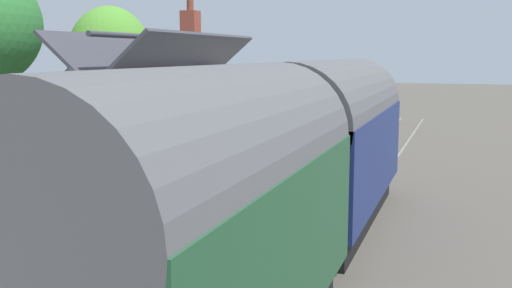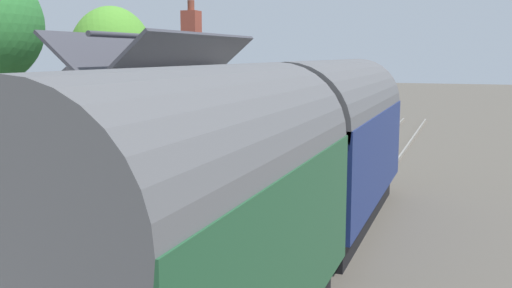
{
  "view_description": "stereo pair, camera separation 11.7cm",
  "coord_description": "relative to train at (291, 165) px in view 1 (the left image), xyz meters",
  "views": [
    {
      "loc": [
        -15.43,
        -4.19,
        4.47
      ],
      "look_at": [
        0.77,
        1.5,
        1.86
      ],
      "focal_mm": 41.68,
      "sensor_mm": 36.0,
      "label": 1
    },
    {
      "loc": [
        -15.39,
        -4.3,
        4.47
      ],
      "look_at": [
        0.77,
        1.5,
        1.86
      ],
      "focal_mm": 41.68,
      "sensor_mm": 36.0,
      "label": 2
    }
  ],
  "objects": [
    {
      "name": "platform_edge_coping",
      "position": [
        3.88,
        2.08,
        -1.34
      ],
      "size": [
        32.0,
        0.36,
        0.02
      ],
      "primitive_type": "cube",
      "color": "beige",
      "rests_on": "platform"
    },
    {
      "name": "planter_under_sign",
      "position": [
        3.94,
        2.47,
        -0.97
      ],
      "size": [
        0.5,
        0.5,
        0.73
      ],
      "color": "gray",
      "rests_on": "platform"
    },
    {
      "name": "planter_edge_far",
      "position": [
        12.78,
        2.74,
        -0.81
      ],
      "size": [
        0.69,
        0.69,
        1.01
      ],
      "color": "black",
      "rests_on": "platform"
    },
    {
      "name": "platform",
      "position": [
        3.88,
        4.93,
        -1.78
      ],
      "size": [
        32.0,
        6.07,
        0.86
      ],
      "primitive_type": "cube",
      "color": "gray",
      "rests_on": "ground"
    },
    {
      "name": "lamp_post_platform",
      "position": [
        -3.85,
        2.45,
        1.06
      ],
      "size": [
        0.32,
        0.5,
        3.42
      ],
      "color": "black",
      "rests_on": "platform"
    },
    {
      "name": "rail_far",
      "position": [
        3.88,
        0.72,
        -2.14
      ],
      "size": [
        52.0,
        0.08,
        0.14
      ],
      "primitive_type": "cube",
      "color": "gray",
      "rests_on": "ground"
    },
    {
      "name": "bench_platform_end",
      "position": [
        -2.44,
        4.25,
        -0.87
      ],
      "size": [
        1.41,
        0.48,
        0.88
      ],
      "color": "teal",
      "rests_on": "platform"
    },
    {
      "name": "rail_near",
      "position": [
        3.88,
        -0.72,
        -2.14
      ],
      "size": [
        52.0,
        0.08,
        0.14
      ],
      "primitive_type": "cube",
      "color": "gray",
      "rests_on": "ground"
    },
    {
      "name": "station_sign_board",
      "position": [
        12.7,
        2.72,
        -0.16
      ],
      "size": [
        0.96,
        0.06,
        1.57
      ],
      "color": "black",
      "rests_on": "platform"
    },
    {
      "name": "bench_mid_platform",
      "position": [
        11.03,
        4.29,
        -0.87
      ],
      "size": [
        1.4,
        0.44,
        0.88
      ],
      "color": "teal",
      "rests_on": "platform"
    },
    {
      "name": "ground_plane",
      "position": [
        3.88,
        0.9,
        -2.21
      ],
      "size": [
        160.0,
        160.0,
        0.0
      ],
      "primitive_type": "plane",
      "color": "#4C473F"
    },
    {
      "name": "station_building",
      "position": [
        5.55,
        5.93,
        0.17
      ],
      "size": [
        7.7,
        3.5,
        5.47
      ],
      "color": "silver",
      "rests_on": "platform"
    },
    {
      "name": "train",
      "position": [
        0.0,
        0.0,
        0.0
      ],
      "size": [
        15.89,
        2.73,
        4.32
      ],
      "color": "black",
      "rests_on": "ground"
    },
    {
      "name": "bench_by_lamp",
      "position": [
        -0.37,
        4.26,
        -0.87
      ],
      "size": [
        1.4,
        0.44,
        0.88
      ],
      "color": "teal",
      "rests_on": "platform"
    },
    {
      "name": "tree_behind_building",
      "position": [
        10.99,
        11.35,
        2.02
      ],
      "size": [
        3.89,
        3.62,
        6.53
      ],
      "color": "#4C3828",
      "rests_on": "ground"
    }
  ]
}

